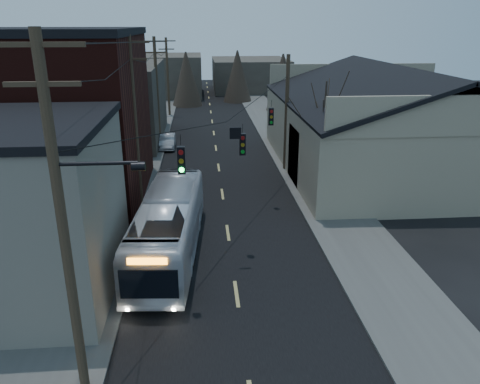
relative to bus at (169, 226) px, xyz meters
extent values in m
cube|color=black|center=(2.93, 18.23, -1.49)|extent=(9.00, 110.00, 0.02)
cube|color=#474744|center=(-3.57, 18.23, -1.44)|extent=(4.00, 110.00, 0.12)
cube|color=#474744|center=(9.43, 18.23, -1.44)|extent=(4.00, 110.00, 0.12)
cube|color=#6D685B|center=(-6.07, -2.77, 2.00)|extent=(8.00, 8.00, 7.00)
cube|color=black|center=(-7.07, 8.23, 3.50)|extent=(10.00, 12.00, 10.00)
cube|color=#37322C|center=(-6.57, 24.23, 2.00)|extent=(9.00, 14.00, 7.00)
cube|color=gray|center=(15.93, 13.23, 1.00)|extent=(16.00, 20.00, 5.00)
cube|color=black|center=(11.93, 13.23, 4.80)|extent=(8.16, 20.60, 2.86)
cube|color=black|center=(19.93, 13.23, 4.80)|extent=(8.16, 20.60, 2.86)
cube|color=#37322C|center=(-3.07, 53.23, 1.50)|extent=(10.00, 12.00, 6.00)
cube|color=#37322C|center=(9.93, 58.23, 1.00)|extent=(12.00, 14.00, 5.00)
cone|color=black|center=(9.43, 8.23, 2.10)|extent=(0.40, 0.40, 7.20)
cylinder|color=#382B1E|center=(-2.07, -8.77, 3.75)|extent=(0.28, 0.28, 10.50)
cube|color=#382B1E|center=(-2.07, -8.77, 8.60)|extent=(2.20, 0.12, 0.12)
cylinder|color=#382B1E|center=(-2.07, 6.23, 3.50)|extent=(0.28, 0.28, 10.00)
cube|color=#382B1E|center=(-2.07, 6.23, 8.10)|extent=(2.20, 0.12, 0.12)
cylinder|color=#382B1E|center=(-2.07, 21.23, 3.25)|extent=(0.28, 0.28, 9.50)
cube|color=#382B1E|center=(-2.07, 21.23, 7.60)|extent=(2.20, 0.12, 0.12)
cylinder|color=#382B1E|center=(-2.07, 36.23, 3.00)|extent=(0.28, 0.28, 9.00)
cube|color=#382B1E|center=(-2.07, 36.23, 7.10)|extent=(2.20, 0.12, 0.12)
cylinder|color=#382B1E|center=(7.93, 13.23, 2.75)|extent=(0.28, 0.28, 8.50)
cube|color=black|center=(0.93, -4.27, 4.45)|extent=(0.28, 0.20, 1.00)
cube|color=black|center=(3.53, 0.23, 3.85)|extent=(0.28, 0.20, 1.00)
cube|color=black|center=(5.73, 6.23, 3.95)|extent=(0.28, 0.20, 1.00)
imported|color=silver|center=(0.00, 0.00, 0.00)|extent=(3.33, 10.91, 2.99)
imported|color=#A2A4AA|center=(-1.37, 20.65, -0.88)|extent=(1.34, 3.78, 1.24)
camera|label=1|loc=(1.67, -20.46, 9.08)|focal=35.00mm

